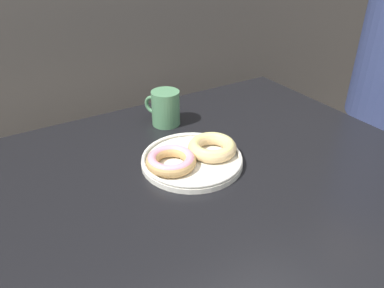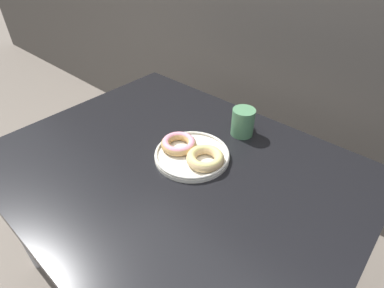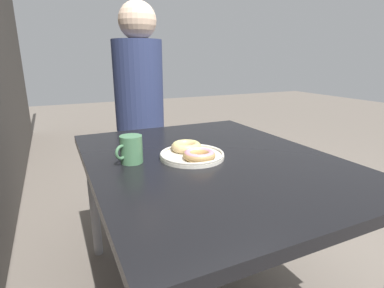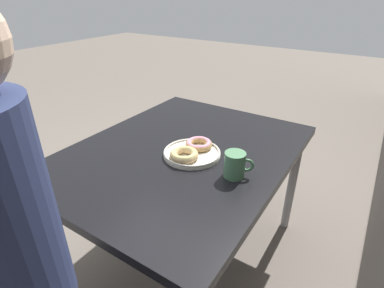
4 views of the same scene
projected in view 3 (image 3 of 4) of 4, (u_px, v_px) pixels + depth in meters
name	position (u px, v px, depth m)	size (l,w,h in m)	color
ground_plane	(242.00, 283.00, 1.54)	(14.00, 14.00, 0.00)	#70665B
dining_table	(210.00, 171.00, 1.28)	(1.25, 0.98, 0.71)	black
donut_plate	(192.00, 152.00, 1.25)	(0.27, 0.27, 0.05)	silver
coffee_mug	(131.00, 149.00, 1.18)	(0.09, 0.12, 0.11)	#4C7F56
person_figure	(139.00, 112.00, 1.99)	(0.35, 0.31, 1.44)	#232838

